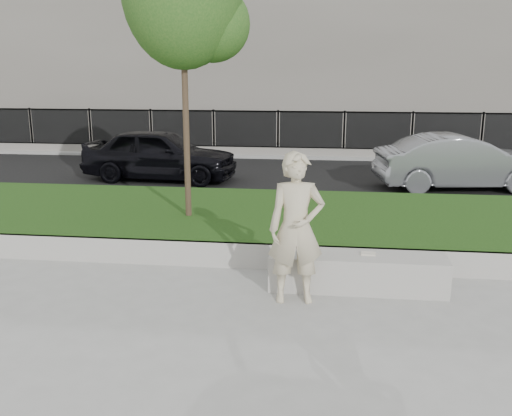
# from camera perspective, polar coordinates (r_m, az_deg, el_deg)

# --- Properties ---
(ground) EXTENTS (90.00, 90.00, 0.00)m
(ground) POSITION_cam_1_polar(r_m,az_deg,el_deg) (7.83, -1.13, -8.64)
(ground) COLOR gray
(ground) RESTS_ON ground
(grass_bank) EXTENTS (34.00, 4.00, 0.40)m
(grass_bank) POSITION_cam_1_polar(r_m,az_deg,el_deg) (10.59, 1.19, -1.45)
(grass_bank) COLOR black
(grass_bank) RESTS_ON ground
(grass_kerb) EXTENTS (34.00, 0.08, 0.40)m
(grass_kerb) POSITION_cam_1_polar(r_m,az_deg,el_deg) (8.73, -0.15, -4.83)
(grass_kerb) COLOR #A19F97
(grass_kerb) RESTS_ON ground
(street) EXTENTS (34.00, 7.00, 0.04)m
(street) POSITION_cam_1_polar(r_m,az_deg,el_deg) (15.97, 3.24, 3.12)
(street) COLOR black
(street) RESTS_ON ground
(far_pavement) EXTENTS (34.00, 3.00, 0.12)m
(far_pavement) POSITION_cam_1_polar(r_m,az_deg,el_deg) (20.40, 4.12, 5.57)
(far_pavement) COLOR gray
(far_pavement) RESTS_ON ground
(iron_fence) EXTENTS (32.00, 0.30, 1.50)m
(iron_fence) POSITION_cam_1_polar(r_m,az_deg,el_deg) (19.34, 3.99, 6.56)
(iron_fence) COLOR slate
(iron_fence) RESTS_ON far_pavement
(building_facade) EXTENTS (34.00, 10.00, 10.00)m
(building_facade) POSITION_cam_1_polar(r_m,az_deg,el_deg) (27.25, 5.16, 18.05)
(building_facade) COLOR #6A665D
(building_facade) RESTS_ON ground
(stone_bench) EXTENTS (2.42, 0.60, 0.49)m
(stone_bench) POSITION_cam_1_polar(r_m,az_deg,el_deg) (8.06, 10.07, -6.32)
(stone_bench) COLOR #A19F97
(stone_bench) RESTS_ON ground
(man) EXTENTS (0.79, 0.58, 1.98)m
(man) POSITION_cam_1_polar(r_m,az_deg,el_deg) (7.34, 4.05, -2.04)
(man) COLOR beige
(man) RESTS_ON ground
(book) EXTENTS (0.21, 0.16, 0.02)m
(book) POSITION_cam_1_polar(r_m,az_deg,el_deg) (8.03, 11.16, -4.49)
(book) COLOR beige
(book) RESTS_ON stone_bench
(car_dark) EXTENTS (4.21, 1.94, 1.40)m
(car_dark) POSITION_cam_1_polar(r_m,az_deg,el_deg) (15.54, -9.56, 5.33)
(car_dark) COLOR black
(car_dark) RESTS_ON street
(car_silver) EXTENTS (4.29, 2.05, 1.36)m
(car_silver) POSITION_cam_1_polar(r_m,az_deg,el_deg) (15.02, 19.79, 4.33)
(car_silver) COLOR gray
(car_silver) RESTS_ON street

